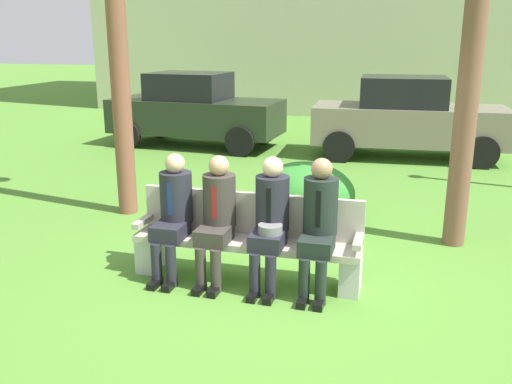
# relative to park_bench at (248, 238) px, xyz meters

# --- Properties ---
(ground_plane) EXTENTS (80.00, 80.00, 0.00)m
(ground_plane) POSITION_rel_park_bench_xyz_m (0.29, -0.04, -0.44)
(ground_plane) COLOR #50882F
(park_bench) EXTENTS (2.38, 0.44, 0.90)m
(park_bench) POSITION_rel_park_bench_xyz_m (0.00, 0.00, 0.00)
(park_bench) COLOR #B7AD9E
(park_bench) RESTS_ON ground
(seated_man_leftmost) EXTENTS (0.34, 0.72, 1.31)m
(seated_man_leftmost) POSITION_rel_park_bench_xyz_m (-0.77, -0.13, 0.29)
(seated_man_leftmost) COLOR #23232D
(seated_man_leftmost) RESTS_ON ground
(seated_man_centerleft) EXTENTS (0.34, 0.72, 1.31)m
(seated_man_centerleft) POSITION_rel_park_bench_xyz_m (-0.29, -0.13, 0.30)
(seated_man_centerleft) COLOR #38332D
(seated_man_centerleft) RESTS_ON ground
(seated_man_centerright) EXTENTS (0.34, 0.72, 1.33)m
(seated_man_centerright) POSITION_rel_park_bench_xyz_m (0.28, -0.13, 0.30)
(seated_man_centerright) COLOR #23232D
(seated_man_centerright) RESTS_ON ground
(seated_man_rightmost) EXTENTS (0.34, 0.72, 1.35)m
(seated_man_rightmost) POSITION_rel_park_bench_xyz_m (0.76, -0.13, 0.31)
(seated_man_rightmost) COLOR #1E2823
(seated_man_rightmost) RESTS_ON ground
(shrub_near_bench) EXTENTS (1.34, 1.23, 0.84)m
(shrub_near_bench) POSITION_rel_park_bench_xyz_m (0.26, 1.96, -0.02)
(shrub_near_bench) COLOR #317E2D
(shrub_near_bench) RESTS_ON ground
(parked_car_near) EXTENTS (3.99, 1.91, 1.68)m
(parked_car_near) POSITION_rel_park_bench_xyz_m (-3.21, 6.75, 0.40)
(parked_car_near) COLOR #232D1E
(parked_car_near) RESTS_ON ground
(parked_car_far) EXTENTS (3.97, 1.87, 1.68)m
(parked_car_far) POSITION_rel_park_bench_xyz_m (1.52, 6.71, 0.40)
(parked_car_far) COLOR slate
(parked_car_far) RESTS_ON ground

